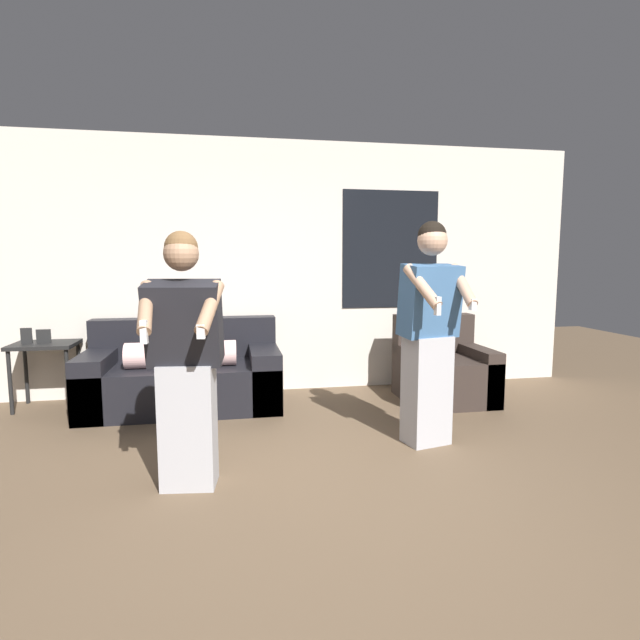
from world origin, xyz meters
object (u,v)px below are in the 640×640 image
at_px(couch, 184,376).
at_px(armchair, 443,372).
at_px(person_left, 186,363).
at_px(side_table, 44,352).
at_px(person_right, 429,333).

bearing_deg(couch, armchair, -5.08).
distance_m(couch, person_left, 1.89).
xyz_separation_m(armchair, person_left, (-2.42, -1.58, 0.51)).
bearing_deg(armchair, side_table, 173.60).
xyz_separation_m(couch, side_table, (-1.32, 0.21, 0.24)).
relative_size(armchair, person_right, 0.50).
distance_m(armchair, person_left, 2.94).
bearing_deg(side_table, person_left, -53.51).
bearing_deg(couch, person_right, -34.91).
bearing_deg(side_table, armchair, -6.40).
height_order(armchair, person_left, person_left).
bearing_deg(side_table, couch, -8.98).
xyz_separation_m(couch, person_left, (0.18, -1.81, 0.50)).
height_order(couch, person_right, person_right).
bearing_deg(person_left, couch, 95.57).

